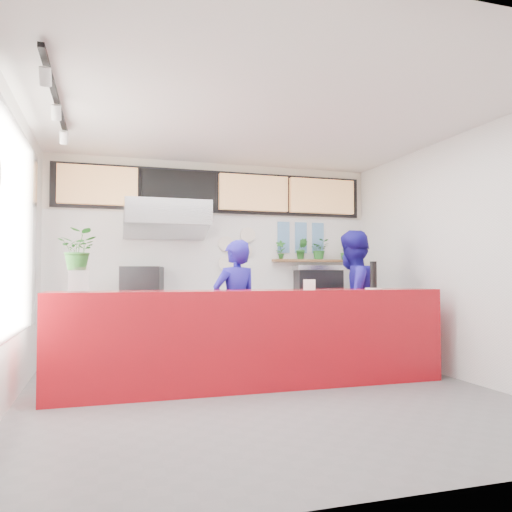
{
  "coord_description": "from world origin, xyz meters",
  "views": [
    {
      "loc": [
        -1.64,
        -5.04,
        1.28
      ],
      "look_at": [
        0.1,
        0.7,
        1.5
      ],
      "focal_mm": 35.0,
      "sensor_mm": 36.0,
      "label": 1
    }
  ],
  "objects": [
    {
      "name": "floor",
      "position": [
        0.0,
        0.0,
        0.0
      ],
      "size": [
        5.0,
        5.0,
        0.0
      ],
      "primitive_type": "plane",
      "color": "slate",
      "rests_on": "ground"
    },
    {
      "name": "ceiling",
      "position": [
        0.0,
        0.0,
        3.0
      ],
      "size": [
        5.0,
        5.0,
        0.0
      ],
      "primitive_type": "plane",
      "rotation": [
        3.14,
        0.0,
        0.0
      ],
      "color": "silver"
    },
    {
      "name": "wall_back",
      "position": [
        0.0,
        2.5,
        1.5
      ],
      "size": [
        5.0,
        0.0,
        5.0
      ],
      "primitive_type": "plane",
      "rotation": [
        1.57,
        0.0,
        0.0
      ],
      "color": "white",
      "rests_on": "ground"
    },
    {
      "name": "wall_left",
      "position": [
        -2.5,
        0.0,
        1.5
      ],
      "size": [
        0.0,
        5.0,
        5.0
      ],
      "primitive_type": "plane",
      "rotation": [
        1.57,
        0.0,
        1.57
      ],
      "color": "white",
      "rests_on": "ground"
    },
    {
      "name": "wall_right",
      "position": [
        2.5,
        0.0,
        1.5
      ],
      "size": [
        0.0,
        5.0,
        5.0
      ],
      "primitive_type": "plane",
      "rotation": [
        1.57,
        0.0,
        -1.57
      ],
      "color": "white",
      "rests_on": "ground"
    },
    {
      "name": "service_counter",
      "position": [
        0.0,
        0.4,
        0.55
      ],
      "size": [
        4.5,
        0.6,
        1.1
      ],
      "primitive_type": "cube",
      "color": "#A50B15",
      "rests_on": "ground"
    },
    {
      "name": "cream_band",
      "position": [
        0.0,
        2.49,
        2.6
      ],
      "size": [
        5.0,
        0.02,
        0.8
      ],
      "primitive_type": "cube",
      "color": "beige",
      "rests_on": "wall_back"
    },
    {
      "name": "prep_bench",
      "position": [
        -0.8,
        2.2,
        0.45
      ],
      "size": [
        1.8,
        0.6,
        0.9
      ],
      "primitive_type": "cube",
      "color": "#B2B5BA",
      "rests_on": "ground"
    },
    {
      "name": "panini_oven",
      "position": [
        -1.13,
        2.2,
        1.15
      ],
      "size": [
        0.65,
        0.65,
        0.49
      ],
      "primitive_type": "cube",
      "rotation": [
        0.0,
        0.0,
        -0.23
      ],
      "color": "black",
      "rests_on": "prep_bench"
    },
    {
      "name": "extraction_hood",
      "position": [
        -0.8,
        2.15,
        2.15
      ],
      "size": [
        1.2,
        0.7,
        0.35
      ],
      "primitive_type": "cube",
      "color": "#B2B5BA",
      "rests_on": "ceiling"
    },
    {
      "name": "hood_lip",
      "position": [
        -0.8,
        2.15,
        1.95
      ],
      "size": [
        1.2,
        0.69,
        0.31
      ],
      "primitive_type": "cube",
      "rotation": [
        -0.35,
        0.0,
        0.0
      ],
      "color": "#B2B5BA",
      "rests_on": "ceiling"
    },
    {
      "name": "right_bench",
      "position": [
        1.5,
        2.2,
        0.45
      ],
      "size": [
        1.8,
        0.6,
        0.9
      ],
      "primitive_type": "cube",
      "color": "#B2B5BA",
      "rests_on": "ground"
    },
    {
      "name": "espresso_machine",
      "position": [
        1.57,
        2.2,
        1.12
      ],
      "size": [
        0.77,
        0.61,
        0.44
      ],
      "primitive_type": "cube",
      "rotation": [
        0.0,
        0.0,
        -0.18
      ],
      "color": "black",
      "rests_on": "right_bench"
    },
    {
      "name": "espresso_tray",
      "position": [
        1.57,
        2.2,
        1.38
      ],
      "size": [
        0.81,
        0.62,
        0.07
      ],
      "primitive_type": "cube",
      "rotation": [
        0.0,
        0.0,
        -0.16
      ],
      "color": "#B0B2B8",
      "rests_on": "espresso_machine"
    },
    {
      "name": "herb_shelf",
      "position": [
        1.6,
        2.4,
        1.5
      ],
      "size": [
        1.4,
        0.18,
        0.04
      ],
      "primitive_type": "cube",
      "color": "brown",
      "rests_on": "wall_back"
    },
    {
      "name": "menu_board_far_left",
      "position": [
        -1.75,
        2.38,
        2.55
      ],
      "size": [
        1.1,
        0.1,
        0.55
      ],
      "primitive_type": "cube",
      "color": "tan",
      "rests_on": "wall_back"
    },
    {
      "name": "menu_board_mid_left",
      "position": [
        -0.59,
        2.38,
        2.55
      ],
      "size": [
        1.1,
        0.1,
        0.55
      ],
      "primitive_type": "cube",
      "color": "black",
      "rests_on": "wall_back"
    },
    {
      "name": "menu_board_mid_right",
      "position": [
        0.57,
        2.38,
        2.55
      ],
      "size": [
        1.1,
        0.1,
        0.55
      ],
      "primitive_type": "cube",
      "color": "tan",
      "rests_on": "wall_back"
    },
    {
      "name": "menu_board_far_right",
      "position": [
        1.73,
        2.38,
        2.55
      ],
      "size": [
        1.1,
        0.1,
        0.55
      ],
      "primitive_type": "cube",
      "color": "tan",
      "rests_on": "wall_back"
    },
    {
      "name": "soffit",
      "position": [
        0.0,
        2.46,
        2.55
      ],
      "size": [
        4.8,
        0.04,
        0.65
      ],
      "primitive_type": "cube",
      "color": "black",
      "rests_on": "wall_back"
    },
    {
      "name": "window_pane",
      "position": [
        -2.47,
        0.3,
        1.7
      ],
      "size": [
        0.04,
        2.2,
        1.9
      ],
      "primitive_type": "cube",
      "color": "silver",
      "rests_on": "wall_left"
    },
    {
      "name": "window_frame",
      "position": [
        -2.45,
        0.3,
        1.7
      ],
      "size": [
        0.03,
        2.3,
        2.0
      ],
      "primitive_type": "cube",
      "color": "#B2B5BA",
      "rests_on": "wall_left"
    },
    {
      "name": "track_rail",
      "position": [
        -2.1,
        0.0,
        2.94
      ],
      "size": [
        0.05,
        2.4,
        0.04
      ],
      "primitive_type": "cube",
      "color": "black",
      "rests_on": "ceiling"
    },
    {
      "name": "dec_plate_a",
      "position": [
        0.15,
        2.47,
        1.75
      ],
      "size": [
        0.24,
        0.03,
        0.24
      ],
      "primitive_type": "cylinder",
      "rotation": [
        1.57,
        0.0,
        0.0
      ],
      "color": "silver",
      "rests_on": "wall_back"
    },
    {
      "name": "dec_plate_b",
      "position": [
        0.45,
        2.47,
        1.65
      ],
      "size": [
        0.24,
        0.03,
        0.24
      ],
      "primitive_type": "cylinder",
      "rotation": [
        1.57,
        0.0,
        0.0
      ],
      "color": "silver",
      "rests_on": "wall_back"
    },
    {
      "name": "dec_plate_c",
      "position": [
        0.15,
        2.47,
        1.45
      ],
      "size": [
        0.24,
        0.03,
        0.24
      ],
      "primitive_type": "cylinder",
      "rotation": [
        1.57,
        0.0,
        0.0
      ],
      "color": "silver",
      "rests_on": "wall_back"
    },
    {
      "name": "dec_plate_d",
      "position": [
        0.5,
        2.47,
        1.9
      ],
      "size": [
        0.24,
        0.03,
        0.24
      ],
      "primitive_type": "cylinder",
      "rotation": [
        1.57,
        0.0,
        0.0
      ],
      "color": "silver",
      "rests_on": "wall_back"
    },
    {
      "name": "photo_frame_a",
      "position": [
        1.1,
        2.48,
        2.0
      ],
      "size": [
        0.2,
        0.02,
        0.25
      ],
      "primitive_type": "cube",
      "color": "#598CBF",
      "rests_on": "wall_back"
    },
    {
      "name": "photo_frame_b",
      "position": [
        1.4,
        2.48,
        2.0
      ],
      "size": [
        0.2,
        0.02,
        0.25
      ],
      "primitive_type": "cube",
      "color": "#598CBF",
      "rests_on": "wall_back"
    },
    {
      "name": "photo_frame_c",
      "position": [
        1.7,
        2.48,
        2.0
      ],
      "size": [
        0.2,
        0.02,
        0.25
      ],
      "primitive_type": "cube",
      "color": "#598CBF",
      "rests_on": "wall_back"
    },
    {
      "name": "photo_frame_d",
      "position": [
        1.1,
        2.48,
        1.75
      ],
      "size": [
        0.2,
        0.02,
        0.25
      ],
      "primitive_type": "cube",
      "color": "#598CBF",
      "rests_on": "wall_back"
    },
    {
      "name": "photo_frame_e",
      "position": [
        1.4,
        2.48,
        1.75
      ],
      "size": [
        0.2,
        0.02,
        0.25
      ],
      "primitive_type": "cube",
      "color": "#598CBF",
      "rests_on": "wall_back"
    },
    {
      "name": "photo_frame_f",
      "position": [
        1.7,
        2.48,
        1.75
      ],
      "size": [
        0.2,
        0.02,
        0.25
      ],
      "primitive_type": "cube",
      "color": "#598CBF",
      "rests_on": "wall_back"
    },
    {
      "name": "staff_center",
      "position": [
        -0.08,
        1.0,
        0.85
      ],
      "size": [
        0.72,
        0.58,
        1.71
      ],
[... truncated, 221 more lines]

